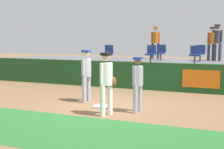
{
  "coord_description": "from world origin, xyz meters",
  "views": [
    {
      "loc": [
        3.94,
        -9.07,
        2.25
      ],
      "look_at": [
        -0.17,
        0.85,
        1.0
      ],
      "focal_mm": 48.9,
      "sensor_mm": 36.0,
      "label": 1
    }
  ],
  "objects_px": {
    "seat_front_right": "(195,54)",
    "spectator_hooded": "(217,40)",
    "seat_front_left": "(108,52)",
    "seat_back_center": "(161,51)",
    "player_coach_visitor": "(86,72)",
    "seat_front_center": "(151,53)",
    "first_base": "(100,107)",
    "player_fielder_home": "(107,79)",
    "player_runner_visitor": "(138,80)",
    "seat_back_right": "(200,52)",
    "spectator_casual": "(212,41)",
    "spectator_capped": "(155,40)"
  },
  "relations": [
    {
      "from": "seat_front_center",
      "to": "spectator_capped",
      "type": "distance_m",
      "value": 2.99
    },
    {
      "from": "seat_front_center",
      "to": "seat_back_center",
      "type": "bearing_deg",
      "value": 87.55
    },
    {
      "from": "player_fielder_home",
      "to": "seat_front_center",
      "type": "distance_m",
      "value": 6.41
    },
    {
      "from": "player_runner_visitor",
      "to": "spectator_capped",
      "type": "height_order",
      "value": "spectator_capped"
    },
    {
      "from": "player_fielder_home",
      "to": "seat_front_left",
      "type": "xyz_separation_m",
      "value": [
        -2.68,
        6.37,
        0.51
      ]
    },
    {
      "from": "player_runner_visitor",
      "to": "seat_back_center",
      "type": "distance_m",
      "value": 7.56
    },
    {
      "from": "first_base",
      "to": "player_fielder_home",
      "type": "bearing_deg",
      "value": -54.5
    },
    {
      "from": "player_fielder_home",
      "to": "seat_back_center",
      "type": "xyz_separation_m",
      "value": [
        -0.33,
        8.17,
        0.51
      ]
    },
    {
      "from": "seat_front_right",
      "to": "seat_back_center",
      "type": "bearing_deg",
      "value": 138.22
    },
    {
      "from": "seat_back_center",
      "to": "seat_front_left",
      "type": "height_order",
      "value": "same"
    },
    {
      "from": "seat_back_right",
      "to": "seat_front_right",
      "type": "bearing_deg",
      "value": -91.32
    },
    {
      "from": "seat_front_left",
      "to": "seat_back_right",
      "type": "distance_m",
      "value": 4.76
    },
    {
      "from": "seat_front_center",
      "to": "first_base",
      "type": "bearing_deg",
      "value": -91.77
    },
    {
      "from": "seat_front_left",
      "to": "player_fielder_home",
      "type": "bearing_deg",
      "value": -67.21
    },
    {
      "from": "player_runner_visitor",
      "to": "seat_front_right",
      "type": "bearing_deg",
      "value": 178.37
    },
    {
      "from": "seat_front_left",
      "to": "seat_front_right",
      "type": "bearing_deg",
      "value": 0.0
    },
    {
      "from": "spectator_capped",
      "to": "seat_front_right",
      "type": "bearing_deg",
      "value": 123.52
    },
    {
      "from": "player_fielder_home",
      "to": "seat_front_right",
      "type": "distance_m",
      "value": 6.61
    },
    {
      "from": "seat_back_center",
      "to": "spectator_hooded",
      "type": "distance_m",
      "value": 2.94
    },
    {
      "from": "seat_front_center",
      "to": "spectator_capped",
      "type": "bearing_deg",
      "value": 100.35
    },
    {
      "from": "seat_back_center",
      "to": "spectator_casual",
      "type": "distance_m",
      "value": 2.68
    },
    {
      "from": "player_runner_visitor",
      "to": "spectator_casual",
      "type": "height_order",
      "value": "spectator_casual"
    },
    {
      "from": "first_base",
      "to": "player_fielder_home",
      "type": "distance_m",
      "value": 1.44
    },
    {
      "from": "seat_front_right",
      "to": "seat_front_left",
      "type": "relative_size",
      "value": 1.0
    },
    {
      "from": "seat_front_right",
      "to": "spectator_hooded",
      "type": "relative_size",
      "value": 0.44
    },
    {
      "from": "first_base",
      "to": "seat_front_left",
      "type": "bearing_deg",
      "value": 110.68
    },
    {
      "from": "seat_front_right",
      "to": "spectator_casual",
      "type": "bearing_deg",
      "value": 76.87
    },
    {
      "from": "seat_back_center",
      "to": "seat_front_left",
      "type": "bearing_deg",
      "value": -142.54
    },
    {
      "from": "player_coach_visitor",
      "to": "seat_back_right",
      "type": "bearing_deg",
      "value": 154.85
    },
    {
      "from": "spectator_hooded",
      "to": "seat_front_center",
      "type": "bearing_deg",
      "value": 51.63
    },
    {
      "from": "player_runner_visitor",
      "to": "seat_front_right",
      "type": "distance_m",
      "value": 5.77
    },
    {
      "from": "spectator_capped",
      "to": "spectator_hooded",
      "type": "bearing_deg",
      "value": 163.05
    },
    {
      "from": "seat_front_left",
      "to": "seat_back_center",
      "type": "bearing_deg",
      "value": 37.46
    },
    {
      "from": "spectator_hooded",
      "to": "spectator_casual",
      "type": "bearing_deg",
      "value": 17.54
    },
    {
      "from": "player_coach_visitor",
      "to": "spectator_capped",
      "type": "bearing_deg",
      "value": 176.57
    },
    {
      "from": "player_runner_visitor",
      "to": "player_fielder_home",
      "type": "bearing_deg",
      "value": -37.48
    },
    {
      "from": "seat_front_center",
      "to": "spectator_hooded",
      "type": "distance_m",
      "value": 3.8
    },
    {
      "from": "player_runner_visitor",
      "to": "spectator_hooded",
      "type": "relative_size",
      "value": 0.9
    },
    {
      "from": "first_base",
      "to": "player_coach_visitor",
      "type": "height_order",
      "value": "player_coach_visitor"
    },
    {
      "from": "player_coach_visitor",
      "to": "seat_front_center",
      "type": "distance_m",
      "value": 4.98
    },
    {
      "from": "player_fielder_home",
      "to": "seat_front_left",
      "type": "distance_m",
      "value": 6.93
    },
    {
      "from": "first_base",
      "to": "spectator_casual",
      "type": "height_order",
      "value": "spectator_casual"
    },
    {
      "from": "seat_back_center",
      "to": "player_runner_visitor",
      "type": "bearing_deg",
      "value": -81.94
    },
    {
      "from": "seat_front_right",
      "to": "spectator_capped",
      "type": "bearing_deg",
      "value": 132.26
    },
    {
      "from": "player_runner_visitor",
      "to": "player_coach_visitor",
      "type": "bearing_deg",
      "value": -102.48
    },
    {
      "from": "seat_front_center",
      "to": "spectator_capped",
      "type": "xyz_separation_m",
      "value": [
        -0.53,
        2.88,
        0.59
      ]
    },
    {
      "from": "seat_back_center",
      "to": "spectator_capped",
      "type": "bearing_deg",
      "value": 119.16
    },
    {
      "from": "seat_front_center",
      "to": "seat_front_right",
      "type": "relative_size",
      "value": 1.0
    },
    {
      "from": "first_base",
      "to": "seat_back_right",
      "type": "height_order",
      "value": "seat_back_right"
    },
    {
      "from": "player_fielder_home",
      "to": "player_runner_visitor",
      "type": "height_order",
      "value": "player_fielder_home"
    }
  ]
}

